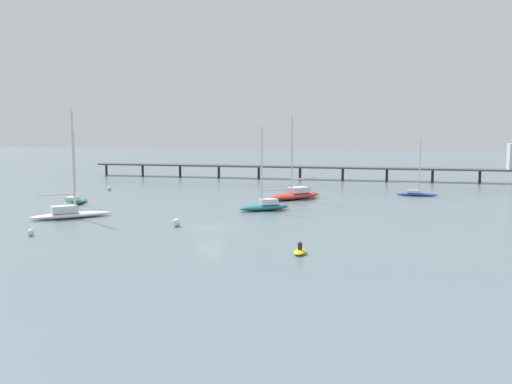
# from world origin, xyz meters

# --- Properties ---
(ground_plane) EXTENTS (400.00, 400.00, 0.00)m
(ground_plane) POSITION_xyz_m (0.00, 0.00, 0.00)
(ground_plane) COLOR slate
(pier) EXTENTS (85.45, 4.26, 7.27)m
(pier) POSITION_xyz_m (12.30, 56.99, 3.13)
(pier) COLOR #4C4C51
(pier) RESTS_ON ground_plane
(sailboat_blue) EXTENTS (6.12, 1.38, 8.47)m
(sailboat_blue) POSITION_xyz_m (21.37, 33.48, 0.58)
(sailboat_blue) COLOR #2D4CB7
(sailboat_blue) RESTS_ON ground_plane
(sailboat_white) EXTENTS (8.02, 7.63, 12.14)m
(sailboat_white) POSITION_xyz_m (-17.44, 2.38, 0.71)
(sailboat_white) COLOR white
(sailboat_white) RESTS_ON ground_plane
(sailboat_green) EXTENTS (2.30, 6.56, 9.76)m
(sailboat_green) POSITION_xyz_m (-23.19, 12.96, 0.58)
(sailboat_green) COLOR #287F4C
(sailboat_green) RESTS_ON ground_plane
(sailboat_teal) EXTENTS (6.56, 5.55, 10.28)m
(sailboat_teal) POSITION_xyz_m (2.69, 13.47, 0.66)
(sailboat_teal) COLOR #1E727A
(sailboat_teal) RESTS_ON ground_plane
(sailboat_red) EXTENTS (8.00, 8.95, 11.76)m
(sailboat_red) POSITION_xyz_m (4.38, 25.32, 0.72)
(sailboat_red) COLOR red
(sailboat_red) RESTS_ON ground_plane
(dinghy_yellow) EXTENTS (1.02, 2.23, 1.14)m
(dinghy_yellow) POSITION_xyz_m (10.88, -9.94, 0.23)
(dinghy_yellow) COLOR yellow
(dinghy_yellow) RESTS_ON ground_plane
(mooring_buoy_mid) EXTENTS (0.65, 0.65, 0.65)m
(mooring_buoy_mid) POSITION_xyz_m (-15.16, -8.15, 0.32)
(mooring_buoy_mid) COLOR silver
(mooring_buoy_mid) RESTS_ON ground_plane
(mooring_buoy_near) EXTENTS (0.86, 0.86, 0.86)m
(mooring_buoy_near) POSITION_xyz_m (-3.63, -0.05, 0.43)
(mooring_buoy_near) COLOR silver
(mooring_buoy_near) RESTS_ON ground_plane
(mooring_buoy_far) EXTENTS (0.73, 0.73, 0.73)m
(mooring_buoy_far) POSITION_xyz_m (-26.67, 29.26, 0.37)
(mooring_buoy_far) COLOR silver
(mooring_buoy_far) RESTS_ON ground_plane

